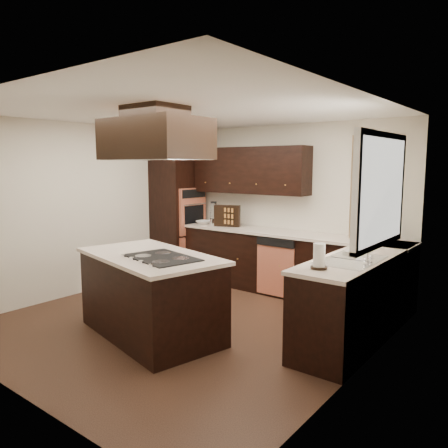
% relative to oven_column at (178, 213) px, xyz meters
% --- Properties ---
extents(floor, '(4.20, 4.20, 0.02)m').
position_rel_oven_column_xyz_m(floor, '(1.78, -1.71, -1.07)').
color(floor, '#553523').
rests_on(floor, ground).
extents(ceiling, '(4.20, 4.20, 0.02)m').
position_rel_oven_column_xyz_m(ceiling, '(1.78, -1.71, 1.45)').
color(ceiling, white).
rests_on(ceiling, ground).
extents(wall_back, '(4.20, 0.02, 2.50)m').
position_rel_oven_column_xyz_m(wall_back, '(1.78, 0.40, 0.19)').
color(wall_back, beige).
rests_on(wall_back, ground).
extents(wall_front, '(4.20, 0.02, 2.50)m').
position_rel_oven_column_xyz_m(wall_front, '(1.78, -3.81, 0.19)').
color(wall_front, beige).
rests_on(wall_front, ground).
extents(wall_left, '(0.02, 4.20, 2.50)m').
position_rel_oven_column_xyz_m(wall_left, '(-0.33, -1.71, 0.19)').
color(wall_left, beige).
rests_on(wall_left, ground).
extents(wall_right, '(0.02, 4.20, 2.50)m').
position_rel_oven_column_xyz_m(wall_right, '(3.88, -1.71, 0.19)').
color(wall_right, beige).
rests_on(wall_right, ground).
extents(oven_column, '(0.65, 0.75, 2.12)m').
position_rel_oven_column_xyz_m(oven_column, '(0.00, 0.00, 0.00)').
color(oven_column, black).
rests_on(oven_column, floor).
extents(wall_oven_face, '(0.05, 0.62, 0.78)m').
position_rel_oven_column_xyz_m(wall_oven_face, '(0.35, 0.00, 0.06)').
color(wall_oven_face, '#D8704F').
rests_on(wall_oven_face, oven_column).
extents(base_cabinets_back, '(2.93, 0.60, 0.88)m').
position_rel_oven_column_xyz_m(base_cabinets_back, '(1.81, 0.09, -0.62)').
color(base_cabinets_back, black).
rests_on(base_cabinets_back, floor).
extents(base_cabinets_right, '(0.60, 2.40, 0.88)m').
position_rel_oven_column_xyz_m(base_cabinets_right, '(3.58, -0.80, -0.62)').
color(base_cabinets_right, black).
rests_on(base_cabinets_right, floor).
extents(countertop_back, '(2.93, 0.63, 0.04)m').
position_rel_oven_column_xyz_m(countertop_back, '(1.81, 0.08, -0.16)').
color(countertop_back, beige).
rests_on(countertop_back, base_cabinets_back).
extents(countertop_right, '(0.63, 2.40, 0.04)m').
position_rel_oven_column_xyz_m(countertop_right, '(3.56, -0.80, -0.16)').
color(countertop_right, beige).
rests_on(countertop_right, base_cabinets_right).
extents(upper_cabinets, '(2.00, 0.34, 0.72)m').
position_rel_oven_column_xyz_m(upper_cabinets, '(1.34, 0.23, 0.75)').
color(upper_cabinets, black).
rests_on(upper_cabinets, wall_back).
extents(dishwasher_front, '(0.60, 0.05, 0.72)m').
position_rel_oven_column_xyz_m(dishwasher_front, '(2.10, -0.20, -0.66)').
color(dishwasher_front, '#D8704F').
rests_on(dishwasher_front, floor).
extents(window_frame, '(0.06, 1.32, 1.12)m').
position_rel_oven_column_xyz_m(window_frame, '(3.85, -1.16, 0.59)').
color(window_frame, silver).
rests_on(window_frame, wall_right).
extents(window_pane, '(0.00, 1.20, 1.00)m').
position_rel_oven_column_xyz_m(window_pane, '(3.87, -1.16, 0.59)').
color(window_pane, white).
rests_on(window_pane, wall_right).
extents(curtain_left, '(0.02, 0.34, 0.90)m').
position_rel_oven_column_xyz_m(curtain_left, '(3.79, -1.57, 0.64)').
color(curtain_left, beige).
rests_on(curtain_left, wall_right).
extents(curtain_right, '(0.02, 0.34, 0.90)m').
position_rel_oven_column_xyz_m(curtain_right, '(3.79, -0.74, 0.64)').
color(curtain_right, beige).
rests_on(curtain_right, wall_right).
extents(sink_rim, '(0.52, 0.84, 0.01)m').
position_rel_oven_column_xyz_m(sink_rim, '(3.58, -1.16, -0.14)').
color(sink_rim, silver).
rests_on(sink_rim, countertop_right).
extents(island, '(1.86, 1.29, 0.88)m').
position_rel_oven_column_xyz_m(island, '(1.71, -2.22, -0.62)').
color(island, black).
rests_on(island, floor).
extents(island_top, '(1.93, 1.36, 0.04)m').
position_rel_oven_column_xyz_m(island_top, '(1.71, -2.22, -0.16)').
color(island_top, beige).
rests_on(island_top, island).
extents(cooktop, '(0.90, 0.70, 0.01)m').
position_rel_oven_column_xyz_m(cooktop, '(1.96, -2.28, -0.13)').
color(cooktop, black).
rests_on(cooktop, island_top).
extents(range_hood, '(1.05, 0.72, 0.42)m').
position_rel_oven_column_xyz_m(range_hood, '(1.88, -2.25, 1.10)').
color(range_hood, black).
rests_on(range_hood, ceiling).
extents(hood_duct, '(0.55, 0.50, 0.13)m').
position_rel_oven_column_xyz_m(hood_duct, '(1.88, -2.25, 1.38)').
color(hood_duct, black).
rests_on(hood_duct, ceiling).
extents(blender_base, '(0.15, 0.15, 0.10)m').
position_rel_oven_column_xyz_m(blender_base, '(0.77, 0.04, -0.09)').
color(blender_base, silver).
rests_on(blender_base, countertop_back).
extents(blender_pitcher, '(0.13, 0.13, 0.26)m').
position_rel_oven_column_xyz_m(blender_pitcher, '(0.77, 0.04, 0.09)').
color(blender_pitcher, silver).
rests_on(blender_pitcher, blender_base).
extents(spice_rack, '(0.42, 0.24, 0.34)m').
position_rel_oven_column_xyz_m(spice_rack, '(1.06, 0.03, 0.03)').
color(spice_rack, black).
rests_on(spice_rack, countertop_back).
extents(mixing_bowl, '(0.28, 0.28, 0.06)m').
position_rel_oven_column_xyz_m(mixing_bowl, '(0.57, 0.02, -0.11)').
color(mixing_bowl, silver).
rests_on(mixing_bowl, countertop_back).
extents(soap_bottle, '(0.10, 0.10, 0.18)m').
position_rel_oven_column_xyz_m(soap_bottle, '(3.48, -0.67, -0.05)').
color(soap_bottle, silver).
rests_on(soap_bottle, countertop_right).
extents(paper_towel, '(0.12, 0.12, 0.25)m').
position_rel_oven_column_xyz_m(paper_towel, '(3.48, -1.71, -0.02)').
color(paper_towel, silver).
rests_on(paper_towel, countertop_right).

